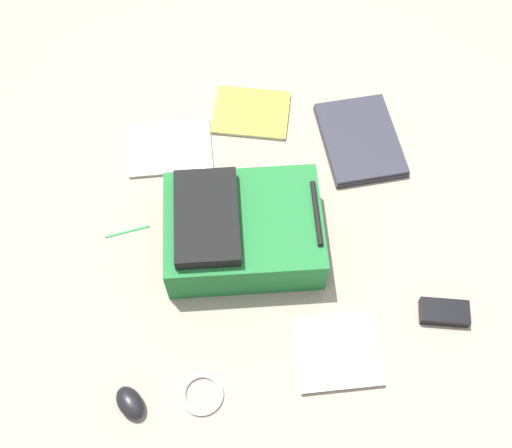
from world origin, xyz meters
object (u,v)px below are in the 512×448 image
(book_red, at_px, (336,351))
(backpack, at_px, (240,230))
(book_comic, at_px, (170,148))
(laptop, at_px, (360,140))
(power_brick, at_px, (444,312))
(cable_coil, at_px, (202,394))
(book_manual, at_px, (251,112))
(computer_mouse, at_px, (130,403))
(pen_black, at_px, (127,231))

(book_red, bearing_deg, backpack, -151.43)
(book_comic, bearing_deg, laptop, 82.93)
(backpack, relative_size, power_brick, 3.53)
(laptop, bearing_deg, book_comic, -97.07)
(laptop, relative_size, cable_coil, 2.83)
(book_manual, bearing_deg, power_brick, 27.94)
(backpack, bearing_deg, computer_mouse, -39.93)
(laptop, bearing_deg, power_brick, 8.23)
(book_red, relative_size, book_comic, 0.85)
(backpack, relative_size, laptop, 1.47)
(backpack, relative_size, cable_coil, 4.14)
(power_brick, relative_size, pen_black, 1.00)
(backpack, distance_m, book_manual, 0.49)
(power_brick, bearing_deg, book_red, -79.68)
(book_comic, relative_size, cable_coil, 2.43)
(book_comic, distance_m, book_manual, 0.30)
(backpack, height_order, pen_black, backpack)
(book_manual, bearing_deg, laptop, 62.28)
(book_red, distance_m, book_manual, 0.86)
(pen_black, bearing_deg, computer_mouse, -2.67)
(book_red, xyz_separation_m, book_manual, (-0.85, -0.10, -0.00))
(laptop, height_order, book_red, laptop)
(book_red, distance_m, cable_coil, 0.38)
(backpack, xyz_separation_m, cable_coil, (0.43, -0.17, -0.07))
(book_red, bearing_deg, pen_black, -131.02)
(computer_mouse, bearing_deg, cable_coil, -29.07)
(backpack, bearing_deg, power_brick, 58.85)
(backpack, xyz_separation_m, book_red, (0.38, 0.21, -0.07))
(computer_mouse, distance_m, pen_black, 0.52)
(pen_black, bearing_deg, cable_coil, 17.28)
(laptop, height_order, cable_coil, laptop)
(book_red, relative_size, power_brick, 1.77)
(laptop, distance_m, book_comic, 0.62)
(laptop, distance_m, book_manual, 0.37)
(computer_mouse, distance_m, cable_coil, 0.19)
(backpack, distance_m, cable_coil, 0.47)
(book_comic, relative_size, pen_black, 2.07)
(book_comic, height_order, power_brick, power_brick)
(cable_coil, bearing_deg, book_red, 98.19)
(power_brick, xyz_separation_m, pen_black, (-0.41, -0.86, -0.01))
(cable_coil, bearing_deg, power_brick, 99.18)
(power_brick, bearing_deg, pen_black, -115.48)
(cable_coil, bearing_deg, backpack, 158.39)
(book_manual, xyz_separation_m, cable_coil, (0.91, -0.28, -0.00))
(laptop, relative_size, book_red, 1.36)
(computer_mouse, height_order, cable_coil, computer_mouse)
(book_red, bearing_deg, book_comic, -153.12)
(laptop, bearing_deg, book_red, -18.96)
(laptop, xyz_separation_m, power_brick, (0.62, 0.09, 0.00))
(backpack, height_order, book_comic, backpack)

